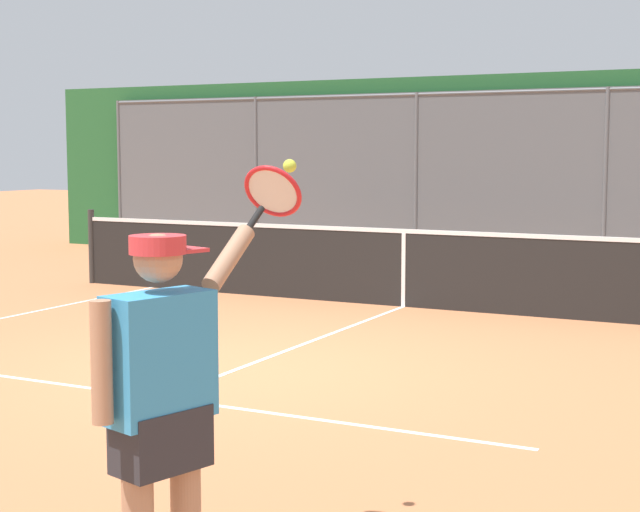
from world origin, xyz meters
TOP-DOWN VIEW (x-y plane):
  - ground_plane at (0.00, 0.00)m, footprint 60.00×60.00m
  - court_line_markings at (0.00, 1.43)m, footprint 7.64×9.18m
  - fence_backdrop at (0.00, -8.92)m, footprint 18.61×1.37m
  - tennis_net at (0.00, -3.89)m, footprint 9.82×0.09m
  - tennis_player at (-2.12, 4.02)m, footprint 0.37×1.36m

SIDE VIEW (x-z plane):
  - ground_plane at x=0.00m, z-range 0.00..0.00m
  - court_line_markings at x=0.00m, z-range 0.00..0.01m
  - tennis_net at x=0.00m, z-range -0.04..1.03m
  - tennis_player at x=-2.12m, z-range -0.02..1.85m
  - fence_backdrop at x=0.00m, z-range -0.01..3.14m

